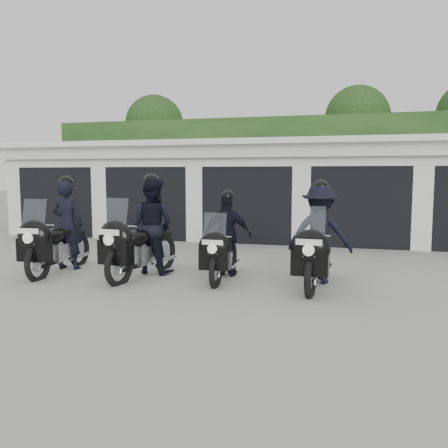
% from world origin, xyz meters
% --- Properties ---
extents(ground, '(80.00, 80.00, 0.00)m').
position_xyz_m(ground, '(0.00, 0.00, 0.00)').
color(ground, gray).
rests_on(ground, ground).
extents(garage_block, '(16.40, 6.80, 2.96)m').
position_xyz_m(garage_block, '(-0.00, 8.06, 1.42)').
color(garage_block, silver).
rests_on(garage_block, ground).
extents(background_vegetation, '(20.00, 3.90, 5.80)m').
position_xyz_m(background_vegetation, '(0.37, 12.92, 2.77)').
color(background_vegetation, '#183714').
rests_on(background_vegetation, ground).
extents(police_bike_a, '(0.76, 2.31, 2.01)m').
position_xyz_m(police_bike_a, '(-2.81, 0.65, 0.80)').
color(police_bike_a, black).
rests_on(police_bike_a, ground).
extents(police_bike_b, '(1.06, 2.35, 2.06)m').
position_xyz_m(police_bike_b, '(-0.98, 0.84, 0.87)').
color(police_bike_b, black).
rests_on(police_bike_b, ground).
extents(police_bike_c, '(0.96, 1.99, 1.73)m').
position_xyz_m(police_bike_c, '(0.59, 1.00, 0.73)').
color(police_bike_c, black).
rests_on(police_bike_c, ground).
extents(police_bike_d, '(1.20, 2.23, 1.94)m').
position_xyz_m(police_bike_d, '(2.35, 0.89, 0.83)').
color(police_bike_d, black).
rests_on(police_bike_d, ground).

